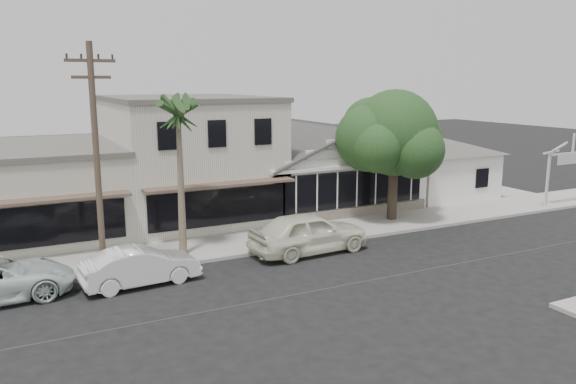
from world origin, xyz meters
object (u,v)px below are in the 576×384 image
car_1 (140,266)px  shade_tree (391,135)px  utility_pole (96,155)px  arch_sign (572,155)px  car_0 (309,233)px

car_1 → shade_tree: shade_tree is taller
utility_pole → arch_sign: bearing=0.2°
utility_pole → shade_tree: utility_pole is taller
shade_tree → car_0: bearing=-154.9°
car_0 → car_1: 7.63m
car_1 → arch_sign: bearing=-90.8°
car_0 → shade_tree: bearing=-68.0°
car_1 → utility_pole: bearing=29.0°
utility_pole → shade_tree: size_ratio=1.26×
car_0 → arch_sign: bearing=-89.8°
utility_pole → car_1: 4.52m
shade_tree → arch_sign: bearing=-9.8°
utility_pole → car_0: size_ratio=1.65×
arch_sign → car_1: arch_sign is taller
shade_tree → utility_pole: bearing=-172.0°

